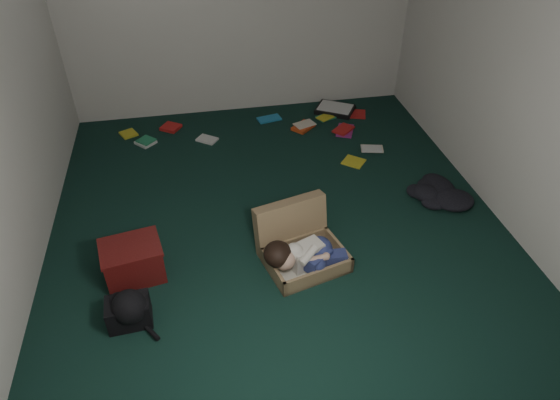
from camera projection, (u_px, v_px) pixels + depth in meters
name	position (u px, v px, depth m)	size (l,w,h in m)	color
floor	(277.00, 220.00, 4.55)	(4.50, 4.50, 0.00)	black
wall_back	(239.00, 2.00, 5.51)	(4.50, 4.50, 0.00)	silver
wall_front	(378.00, 326.00, 2.01)	(4.50, 4.50, 0.00)	silver
wall_right	(518.00, 68.00, 4.05)	(4.50, 4.50, 0.00)	silver
suitcase	(300.00, 244.00, 4.09)	(0.76, 0.75, 0.46)	#8B704C
person	(304.00, 255.00, 3.94)	(0.70, 0.35, 0.28)	silver
maroon_bin	(133.00, 261.00, 3.91)	(0.52, 0.44, 0.32)	#4E110F
backpack	(129.00, 311.00, 3.57)	(0.38, 0.31, 0.23)	black
clothing_pile	(435.00, 194.00, 4.75)	(0.47, 0.38, 0.15)	black
paper_tray	(335.00, 109.00, 6.21)	(0.56, 0.52, 0.06)	black
book_scatter	(271.00, 132.00, 5.80)	(3.00, 1.37, 0.02)	gold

